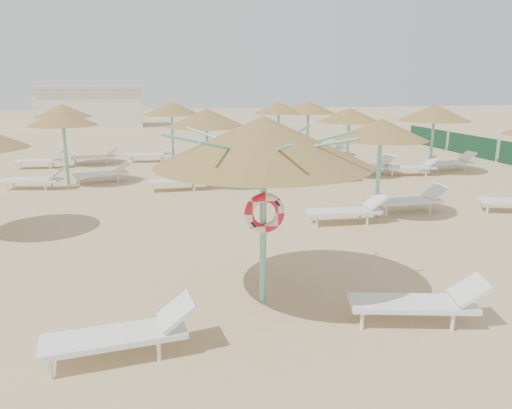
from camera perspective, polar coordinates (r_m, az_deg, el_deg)
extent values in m
plane|color=tan|center=(8.75, -0.79, -10.41)|extent=(120.00, 120.00, 0.00)
cylinder|color=#6FC1B2|center=(8.12, 0.82, -2.64)|extent=(0.11, 0.11, 2.58)
cone|color=olive|center=(7.84, 0.85, 7.28)|extent=(3.45, 3.45, 0.78)
cylinder|color=#6FC1B2|center=(7.87, 0.84, 5.35)|extent=(0.20, 0.20, 0.12)
cylinder|color=#6FC1B2|center=(8.05, 6.40, 7.07)|extent=(1.56, 0.04, 0.39)
cylinder|color=#6FC1B2|center=(8.52, 3.71, 7.50)|extent=(1.13, 1.13, 0.39)
cylinder|color=#6FC1B2|center=(8.61, -0.34, 7.60)|extent=(0.04, 1.56, 0.39)
cylinder|color=#6FC1B2|center=(8.29, -3.83, 7.32)|extent=(1.13, 1.13, 0.39)
cylinder|color=#6FC1B2|center=(7.70, -4.94, 6.80)|extent=(1.56, 0.04, 0.39)
cylinder|color=#6FC1B2|center=(7.19, -2.53, 6.32)|extent=(1.13, 1.13, 0.39)
cylinder|color=#6FC1B2|center=(7.08, 2.29, 6.20)|extent=(0.04, 1.56, 0.39)
cylinder|color=#6FC1B2|center=(7.45, 6.05, 6.53)|extent=(1.13, 1.13, 0.39)
torus|color=red|center=(7.95, 0.98, -0.98)|extent=(0.66, 0.15, 0.66)
cylinder|color=white|center=(6.98, -22.42, -17.03)|extent=(0.06, 0.06, 0.28)
cylinder|color=white|center=(7.41, -22.22, -15.11)|extent=(0.06, 0.06, 0.28)
cylinder|color=white|center=(6.99, -11.04, -16.12)|extent=(0.06, 0.06, 0.28)
cylinder|color=white|center=(7.42, -11.60, -14.26)|extent=(0.06, 0.06, 0.28)
cube|color=white|center=(7.09, -15.88, -14.33)|extent=(1.93, 0.83, 0.08)
cube|color=white|center=(7.05, -9.05, -11.95)|extent=(0.55, 0.64, 0.36)
cylinder|color=white|center=(7.77, 12.02, -12.92)|extent=(0.06, 0.06, 0.28)
cylinder|color=white|center=(8.21, 11.42, -11.37)|extent=(0.06, 0.06, 0.28)
cylinder|color=white|center=(8.11, 21.55, -12.43)|extent=(0.06, 0.06, 0.28)
cylinder|color=white|center=(8.53, 20.44, -11.00)|extent=(0.06, 0.06, 0.28)
cube|color=white|center=(8.09, 17.39, -10.77)|extent=(1.97, 1.04, 0.08)
cube|color=white|center=(8.26, 23.20, -8.96)|extent=(0.61, 0.69, 0.36)
cylinder|color=#6FC1B2|center=(18.75, -20.93, 5.50)|extent=(0.11, 0.11, 2.30)
cone|color=olive|center=(18.63, -21.26, 9.24)|extent=(2.40, 2.40, 0.54)
cylinder|color=#6FC1B2|center=(18.65, -21.20, 8.54)|extent=(0.20, 0.20, 0.12)
cylinder|color=white|center=(18.87, -26.67, 1.86)|extent=(0.06, 0.06, 0.28)
cylinder|color=white|center=(19.30, -26.00, 2.18)|extent=(0.06, 0.06, 0.28)
cylinder|color=white|center=(18.28, -22.93, 1.90)|extent=(0.06, 0.06, 0.28)
cylinder|color=white|center=(18.72, -22.32, 2.22)|extent=(0.06, 0.06, 0.28)
cube|color=white|center=(18.70, -24.21, 2.59)|extent=(1.99, 1.04, 0.08)
cube|color=white|center=(18.31, -21.88, 3.36)|extent=(0.61, 0.70, 0.36)
cylinder|color=white|center=(18.74, -19.57, 2.47)|extent=(0.06, 0.06, 0.28)
cylinder|color=white|center=(19.22, -19.74, 2.73)|extent=(0.06, 0.06, 0.28)
cylinder|color=white|center=(18.91, -15.51, 2.87)|extent=(0.06, 0.06, 0.28)
cylinder|color=white|center=(19.40, -15.78, 3.12)|extent=(0.06, 0.06, 0.28)
cube|color=white|center=(19.04, -17.31, 3.37)|extent=(1.99, 1.04, 0.08)
cube|color=white|center=(19.13, -14.84, 4.32)|extent=(0.61, 0.70, 0.36)
cylinder|color=#6FC1B2|center=(23.17, -20.99, 6.95)|extent=(0.11, 0.11, 2.30)
cone|color=olive|center=(23.07, -21.26, 9.98)|extent=(2.40, 2.40, 0.54)
cylinder|color=#6FC1B2|center=(23.08, -21.21, 9.41)|extent=(0.20, 0.20, 0.12)
cylinder|color=white|center=(23.08, -25.69, 3.93)|extent=(0.06, 0.06, 0.28)
cylinder|color=white|center=(23.55, -25.35, 4.14)|extent=(0.06, 0.06, 0.28)
cylinder|color=white|center=(22.73, -22.42, 4.12)|extent=(0.06, 0.06, 0.28)
cylinder|color=white|center=(23.21, -22.15, 4.33)|extent=(0.06, 0.06, 0.28)
cube|color=white|center=(23.07, -23.66, 4.59)|extent=(1.93, 0.72, 0.08)
cube|color=white|center=(22.84, -21.65, 5.30)|extent=(0.52, 0.63, 0.36)
cylinder|color=white|center=(23.25, -20.00, 4.54)|extent=(0.06, 0.06, 0.28)
cylinder|color=white|center=(23.75, -19.91, 4.72)|extent=(0.06, 0.06, 0.28)
cylinder|color=white|center=(23.18, -16.67, 4.76)|extent=(0.06, 0.06, 0.28)
cylinder|color=white|center=(23.67, -16.65, 4.95)|extent=(0.06, 0.06, 0.28)
cube|color=white|center=(23.42, -18.04, 5.20)|extent=(1.93, 0.72, 0.08)
cube|color=white|center=(23.36, -16.00, 5.92)|extent=(0.52, 0.63, 0.36)
cylinder|color=#6FC1B2|center=(17.39, -5.58, 5.76)|extent=(0.11, 0.11, 2.30)
cone|color=olive|center=(17.26, -5.68, 9.85)|extent=(2.75, 2.75, 0.62)
cylinder|color=#6FC1B2|center=(17.28, -5.66, 9.04)|extent=(0.20, 0.20, 0.12)
cylinder|color=white|center=(16.82, -11.68, 1.76)|extent=(0.06, 0.06, 0.28)
cylinder|color=white|center=(17.31, -11.71, 2.10)|extent=(0.06, 0.06, 0.28)
cylinder|color=white|center=(16.88, -7.09, 1.99)|extent=(0.06, 0.06, 0.28)
cylinder|color=white|center=(17.37, -7.25, 2.32)|extent=(0.06, 0.06, 0.28)
cube|color=white|center=(17.05, -9.03, 2.66)|extent=(1.90, 0.63, 0.08)
cube|color=white|center=(17.07, -6.21, 3.58)|extent=(0.49, 0.60, 0.36)
cylinder|color=#6FC1B2|center=(23.71, -9.52, 7.81)|extent=(0.11, 0.11, 2.30)
cone|color=olive|center=(23.62, -9.64, 10.81)|extent=(2.66, 2.66, 0.60)
cylinder|color=#6FC1B2|center=(23.63, -9.62, 10.22)|extent=(0.20, 0.20, 0.12)
cylinder|color=white|center=(23.28, -14.10, 4.97)|extent=(0.06, 0.06, 0.28)
cylinder|color=white|center=(23.77, -13.92, 5.16)|extent=(0.06, 0.06, 0.28)
cylinder|color=white|center=(23.11, -10.78, 5.08)|extent=(0.06, 0.06, 0.28)
cylinder|color=white|center=(23.61, -10.67, 5.26)|extent=(0.06, 0.06, 0.28)
cube|color=white|center=(23.39, -12.09, 5.57)|extent=(1.96, 0.84, 0.08)
cube|color=white|center=(23.27, -10.03, 6.22)|extent=(0.55, 0.65, 0.36)
cylinder|color=#6FC1B2|center=(13.74, 13.80, 3.24)|extent=(0.11, 0.11, 2.30)
cone|color=olive|center=(13.57, 14.10, 8.35)|extent=(2.45, 2.45, 0.55)
cylinder|color=#6FC1B2|center=(13.60, 14.04, 7.38)|extent=(0.20, 0.20, 0.12)
cylinder|color=white|center=(12.69, 6.96, -2.02)|extent=(0.06, 0.06, 0.28)
cylinder|color=white|center=(13.15, 6.33, -1.43)|extent=(0.06, 0.06, 0.28)
cylinder|color=white|center=(13.14, 12.60, -1.70)|extent=(0.06, 0.06, 0.28)
cylinder|color=white|center=(13.59, 11.80, -1.15)|extent=(0.06, 0.06, 0.28)
cube|color=white|center=(13.12, 10.01, -0.78)|extent=(1.92, 0.69, 0.08)
cube|color=white|center=(13.37, 13.48, 0.38)|extent=(0.51, 0.62, 0.36)
cylinder|color=white|center=(14.11, 14.66, -0.75)|extent=(0.06, 0.06, 0.28)
cylinder|color=white|center=(14.54, 13.72, -0.26)|extent=(0.06, 0.06, 0.28)
cylinder|color=white|center=(14.80, 19.26, -0.40)|extent=(0.06, 0.06, 0.28)
cylinder|color=white|center=(15.20, 18.24, 0.05)|extent=(0.06, 0.06, 0.28)
cube|color=white|center=(14.67, 16.98, 0.38)|extent=(1.92, 0.69, 0.08)
cube|color=white|center=(15.07, 19.82, 1.44)|extent=(0.51, 0.62, 0.36)
cylinder|color=#6FC1B2|center=(19.29, 10.44, 6.40)|extent=(0.11, 0.11, 2.30)
cone|color=olive|center=(19.18, 10.61, 10.05)|extent=(2.36, 2.36, 0.53)
cylinder|color=#6FC1B2|center=(19.19, 10.58, 9.36)|extent=(0.20, 0.20, 0.12)
cylinder|color=white|center=(18.42, 5.20, 3.04)|extent=(0.06, 0.06, 0.28)
cylinder|color=white|center=(18.91, 5.18, 3.32)|extent=(0.06, 0.06, 0.28)
cylinder|color=white|center=(18.49, 9.39, 2.95)|extent=(0.06, 0.06, 0.28)
cylinder|color=white|center=(18.98, 9.27, 3.24)|extent=(0.06, 0.06, 0.28)
cube|color=white|center=(18.66, 7.66, 3.68)|extent=(2.00, 1.13, 0.08)
cube|color=white|center=(18.69, 10.30, 4.34)|extent=(0.63, 0.71, 0.36)
cylinder|color=white|center=(19.46, 11.60, 3.40)|extent=(0.06, 0.06, 0.28)
cylinder|color=white|center=(19.83, 10.67, 3.64)|extent=(0.06, 0.06, 0.28)
cylinder|color=white|center=(20.34, 14.53, 3.69)|extent=(0.06, 0.06, 0.28)
cylinder|color=white|center=(20.70, 13.59, 3.92)|extent=(0.06, 0.06, 0.28)
cube|color=white|center=(20.13, 12.92, 4.20)|extent=(2.00, 1.13, 0.08)
cube|color=white|center=(20.66, 14.74, 5.01)|extent=(0.63, 0.71, 0.36)
cylinder|color=#6FC1B2|center=(24.03, 2.58, 8.07)|extent=(0.11, 0.11, 2.30)
cone|color=olive|center=(23.93, 2.61, 11.00)|extent=(2.39, 2.39, 0.54)
cylinder|color=#6FC1B2|center=(23.95, 2.61, 10.45)|extent=(0.20, 0.20, 0.12)
cylinder|color=white|center=(23.38, -1.83, 5.42)|extent=(0.06, 0.06, 0.28)
cylinder|color=white|center=(23.87, -1.65, 5.59)|extent=(0.06, 0.06, 0.28)
cylinder|color=white|center=(23.21, 1.47, 5.36)|extent=(0.06, 0.06, 0.28)
cylinder|color=white|center=(23.70, 1.59, 5.53)|extent=(0.06, 0.06, 0.28)
cube|color=white|center=(23.49, 0.20, 5.91)|extent=(2.00, 1.21, 0.08)
cube|color=white|center=(23.37, 2.28, 6.45)|extent=(0.66, 0.73, 0.36)
cylinder|color=white|center=(15.34, 24.94, -0.44)|extent=(0.06, 0.06, 0.28)
cylinder|color=white|center=(15.81, 24.42, 0.00)|extent=(0.06, 0.06, 0.28)
cylinder|color=#6FC1B2|center=(21.23, 19.45, 6.51)|extent=(0.11, 0.11, 2.30)
cone|color=olive|center=(21.12, 19.73, 9.86)|extent=(2.81, 2.81, 0.63)
cylinder|color=#6FC1B2|center=(21.13, 19.67, 9.20)|extent=(0.20, 0.20, 0.12)
cylinder|color=white|center=(19.96, 15.30, 3.45)|extent=(0.06, 0.06, 0.28)
cylinder|color=white|center=(20.42, 14.82, 3.71)|extent=(0.06, 0.06, 0.28)
cylinder|color=white|center=(20.47, 18.85, 3.44)|extent=(0.06, 0.06, 0.28)
cylinder|color=white|center=(20.92, 18.31, 3.70)|extent=(0.06, 0.06, 0.28)
cube|color=white|center=(20.45, 17.20, 4.07)|extent=(1.96, 0.84, 0.08)
cube|color=white|center=(20.75, 19.43, 4.71)|extent=(0.55, 0.65, 0.36)
cylinder|color=white|center=(21.51, 20.06, 3.82)|extent=(0.06, 0.06, 0.28)
cylinder|color=white|center=(21.89, 19.25, 4.06)|extent=(0.06, 0.06, 0.28)
cylinder|color=white|center=(22.37, 22.77, 3.95)|extent=(0.06, 0.06, 0.28)
cylinder|color=white|center=(22.74, 21.94, 4.17)|extent=(0.06, 0.06, 0.28)
cube|color=white|center=(22.17, 21.32, 4.47)|extent=(1.96, 0.84, 0.08)
cube|color=white|center=(22.70, 23.02, 5.13)|extent=(0.55, 0.65, 0.36)
cylinder|color=#6FC1B2|center=(24.53, 5.91, 8.13)|extent=(0.11, 0.11, 2.30)
cone|color=olive|center=(24.44, 5.99, 11.02)|extent=(2.63, 2.63, 0.59)
cylinder|color=#6FC1B2|center=(24.45, 5.97, 10.46)|extent=(0.20, 0.20, 0.12)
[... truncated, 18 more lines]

